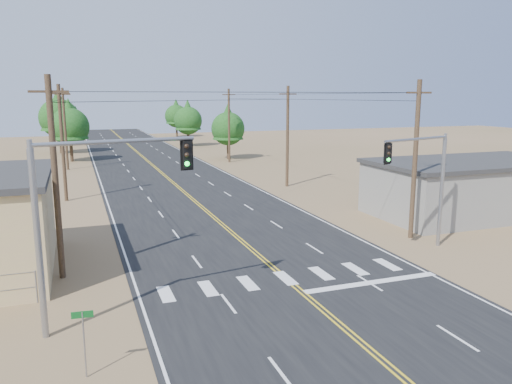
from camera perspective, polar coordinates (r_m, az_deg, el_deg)
name	(u,v)px	position (r m, az deg, el deg)	size (l,w,h in m)	color
ground	(375,355)	(18.99, 13.46, -17.66)	(220.00, 220.00, 0.00)	#8E6C4C
road	(190,197)	(45.69, -7.60, -0.53)	(15.00, 200.00, 0.02)	black
building_right	(471,189)	(41.81, 23.40, 0.37)	(15.00, 8.00, 4.00)	gray
utility_pole_left_near	(55,177)	(26.09, -21.97, 1.57)	(1.80, 0.30, 10.00)	#4C3826
utility_pole_left_mid	(62,142)	(45.95, -21.26, 5.33)	(1.80, 0.30, 10.00)	#4C3826
utility_pole_left_far	(65,128)	(65.90, -20.98, 6.81)	(1.80, 0.30, 10.00)	#4C3826
utility_pole_right_near	(415,159)	(32.86, 17.72, 3.62)	(1.80, 0.30, 10.00)	#4C3826
utility_pole_right_mid	(287,136)	(50.11, 3.62, 6.44)	(1.80, 0.30, 10.00)	#4C3826
utility_pole_right_far	(229,125)	(68.86, -3.10, 7.65)	(1.80, 0.30, 10.00)	#4C3826
signal_mast_left	(87,201)	(19.93, -18.75, -1.01)	(6.26, 1.35, 7.49)	gray
signal_mast_right	(427,173)	(30.35, 18.95, 2.03)	(5.42, 1.93, 6.84)	gray
street_sign	(84,333)	(17.45, -19.10, -15.02)	(0.68, 0.10, 2.29)	gray
tree_left_near	(69,123)	(74.14, -20.54, 7.41)	(5.27, 5.27, 8.78)	#3F2D1E
tree_left_mid	(59,114)	(85.50, -21.62, 8.29)	(6.11, 6.11, 10.18)	#3F2D1E
tree_left_far	(76,121)	(100.35, -19.87, 7.68)	(4.40, 4.40, 7.34)	#3F2D1E
tree_right_near	(228,125)	(72.41, -3.23, 7.63)	(4.79, 4.79, 7.98)	#3F2D1E
tree_right_mid	(188,118)	(92.08, -7.79, 8.40)	(5.06, 5.06, 8.43)	#3F2D1E
tree_right_far	(176,114)	(113.42, -9.10, 8.82)	(5.06, 5.06, 8.43)	#3F2D1E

